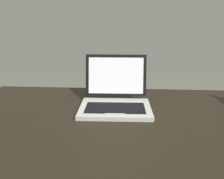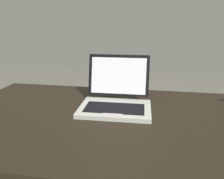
# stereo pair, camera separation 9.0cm
# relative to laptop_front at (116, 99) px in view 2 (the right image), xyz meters

# --- Properties ---
(desk) EXTENTS (1.42, 0.74, 0.76)m
(desk) POSITION_rel_laptop_front_xyz_m (0.05, -0.10, -0.16)
(desk) COLOR black
(desk) RESTS_ON ground
(laptop_front) EXTENTS (0.30, 0.26, 0.21)m
(laptop_front) POSITION_rel_laptop_front_xyz_m (0.00, 0.00, 0.00)
(laptop_front) COLOR beige
(laptop_front) RESTS_ON desk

